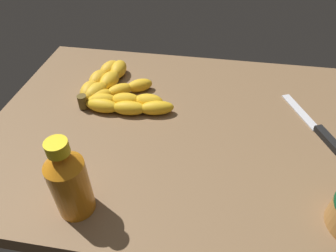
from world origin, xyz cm
name	(u,v)px	position (x,y,z in cm)	size (l,w,h in cm)	color
ground_plane	(177,131)	(0.00, 0.00, -1.65)	(76.43, 56.55, 3.31)	brown
banana_bunch	(114,90)	(15.47, -7.56, 1.68)	(21.69, 19.12, 3.68)	gold
honey_bottle	(69,181)	(12.75, 21.44, 6.48)	(5.56, 5.56, 14.24)	orange
butter_knife	(315,126)	(-27.33, -3.61, 0.47)	(9.07, 18.16, 1.20)	silver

